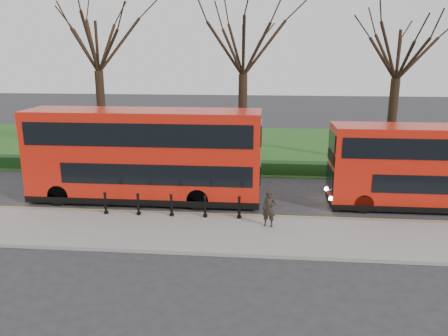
# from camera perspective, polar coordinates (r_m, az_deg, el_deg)

# --- Properties ---
(ground) EXTENTS (120.00, 120.00, 0.00)m
(ground) POSITION_cam_1_polar(r_m,az_deg,el_deg) (21.57, -4.36, -5.38)
(ground) COLOR #28282B
(ground) RESTS_ON ground
(pavement) EXTENTS (60.00, 4.00, 0.15)m
(pavement) POSITION_cam_1_polar(r_m,az_deg,el_deg) (18.80, -5.89, -8.30)
(pavement) COLOR gray
(pavement) RESTS_ON ground
(kerb) EXTENTS (60.00, 0.25, 0.16)m
(kerb) POSITION_cam_1_polar(r_m,az_deg,el_deg) (20.62, -4.83, -6.14)
(kerb) COLOR slate
(kerb) RESTS_ON ground
(grass_verge) EXTENTS (60.00, 18.00, 0.06)m
(grass_verge) POSITION_cam_1_polar(r_m,az_deg,el_deg) (35.89, -0.40, 2.91)
(grass_verge) COLOR #204F1A
(grass_verge) RESTS_ON ground
(hedge) EXTENTS (60.00, 0.90, 0.80)m
(hedge) POSITION_cam_1_polar(r_m,az_deg,el_deg) (27.88, -2.07, 0.20)
(hedge) COLOR black
(hedge) RESTS_ON ground
(yellow_line_outer) EXTENTS (60.00, 0.10, 0.01)m
(yellow_line_outer) POSITION_cam_1_polar(r_m,az_deg,el_deg) (20.92, -4.68, -6.02)
(yellow_line_outer) COLOR yellow
(yellow_line_outer) RESTS_ON ground
(yellow_line_inner) EXTENTS (60.00, 0.10, 0.01)m
(yellow_line_inner) POSITION_cam_1_polar(r_m,az_deg,el_deg) (21.11, -4.59, -5.83)
(yellow_line_inner) COLOR yellow
(yellow_line_inner) RESTS_ON ground
(tree_left) EXTENTS (7.25, 7.25, 11.33)m
(tree_left) POSITION_cam_1_polar(r_m,az_deg,el_deg) (32.09, -16.31, 15.69)
(tree_left) COLOR black
(tree_left) RESTS_ON ground
(tree_mid) EXTENTS (7.03, 7.03, 10.98)m
(tree_mid) POSITION_cam_1_polar(r_m,az_deg,el_deg) (29.99, 2.55, 15.85)
(tree_mid) COLOR black
(tree_mid) RESTS_ON ground
(tree_right) EXTENTS (6.76, 6.76, 10.56)m
(tree_right) POSITION_cam_1_polar(r_m,az_deg,el_deg) (31.13, 21.86, 14.23)
(tree_right) COLOR black
(tree_right) RESTS_ON ground
(bollard_row) EXTENTS (6.38, 0.15, 1.00)m
(bollard_row) POSITION_cam_1_polar(r_m,az_deg,el_deg) (20.23, -6.88, -4.89)
(bollard_row) COLOR black
(bollard_row) RESTS_ON pavement
(bus_lead) EXTENTS (11.78, 2.70, 4.69)m
(bus_lead) POSITION_cam_1_polar(r_m,az_deg,el_deg) (22.50, -10.36, 1.55)
(bus_lead) COLOR red
(bus_lead) RESTS_ON ground
(bus_rear) EXTENTS (10.23, 2.35, 4.07)m
(bus_rear) POSITION_cam_1_polar(r_m,az_deg,el_deg) (23.46, 26.16, 0.01)
(bus_rear) COLOR red
(bus_rear) RESTS_ON ground
(pedestrian) EXTENTS (0.64, 0.49, 1.60)m
(pedestrian) POSITION_cam_1_polar(r_m,az_deg,el_deg) (18.90, 5.91, -5.33)
(pedestrian) COLOR black
(pedestrian) RESTS_ON pavement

